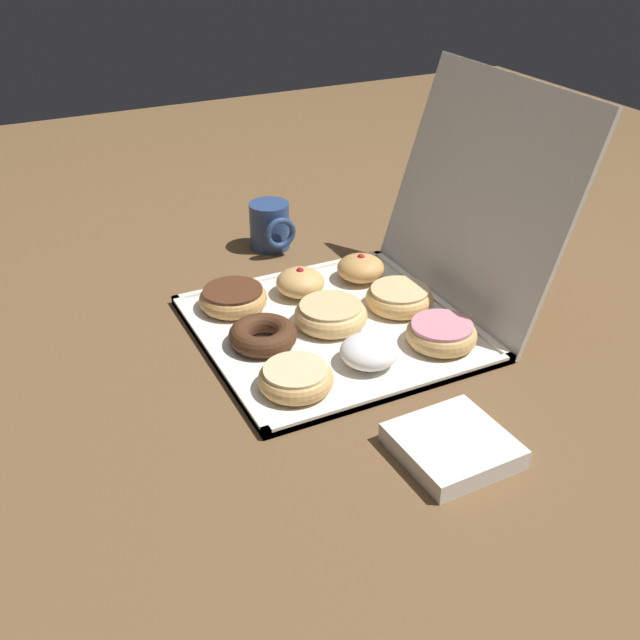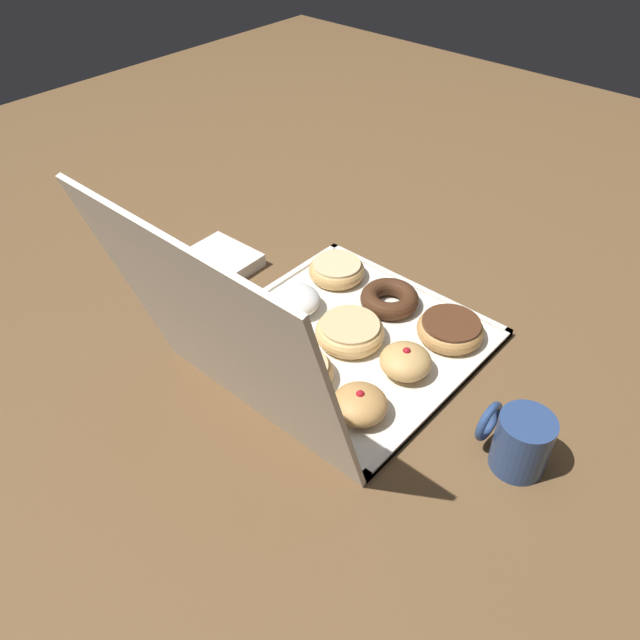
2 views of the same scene
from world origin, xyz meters
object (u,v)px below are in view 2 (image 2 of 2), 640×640
at_px(glazed_ring_donut_4, 349,332).
at_px(jelly_filled_donut_6, 360,404).
at_px(glazed_ring_donut_2, 337,270).
at_px(chocolate_frosted_donut_0, 450,329).
at_px(powdered_filled_donut_5, 294,301).
at_px(napkin_stack, 218,262).
at_px(chocolate_cake_ring_donut_1, 390,299).
at_px(glazed_ring_donut_7, 298,372).
at_px(donut_box, 347,341).
at_px(coffee_mug, 520,441).
at_px(pink_frosted_donut_8, 244,336).
at_px(jelly_filled_donut_3, 404,362).

relative_size(glazed_ring_donut_4, jelly_filled_donut_6, 1.41).
distance_m(glazed_ring_donut_2, glazed_ring_donut_4, 0.19).
bearing_deg(chocolate_frosted_donut_0, powdered_filled_donut_5, 26.58).
bearing_deg(napkin_stack, jelly_filled_donut_6, 165.02).
distance_m(chocolate_cake_ring_donut_1, glazed_ring_donut_7, 0.25).
bearing_deg(donut_box, powdered_filled_donut_5, 2.18).
height_order(glazed_ring_donut_2, jelly_filled_donut_6, jelly_filled_donut_6).
bearing_deg(glazed_ring_donut_7, powdered_filled_donut_5, -44.78).
relative_size(donut_box, coffee_mug, 4.20).
xyz_separation_m(pink_frosted_donut_8, coffee_mug, (-0.47, -0.09, 0.02)).
bearing_deg(coffee_mug, chocolate_cake_ring_donut_1, -25.03).
height_order(powdered_filled_donut_5, coffee_mug, coffee_mug).
distance_m(pink_frosted_donut_8, napkin_stack, 0.26).
bearing_deg(chocolate_frosted_donut_0, donut_box, 42.86).
bearing_deg(jelly_filled_donut_6, glazed_ring_donut_4, -45.08).
height_order(glazed_ring_donut_7, coffee_mug, coffee_mug).
bearing_deg(glazed_ring_donut_4, glazed_ring_donut_2, -43.09).
relative_size(chocolate_cake_ring_donut_1, pink_frosted_donut_8, 0.96).
relative_size(chocolate_frosted_donut_0, chocolate_cake_ring_donut_1, 1.08).
relative_size(jelly_filled_donut_6, glazed_ring_donut_7, 0.74).
distance_m(powdered_filled_donut_5, glazed_ring_donut_7, 0.18).
distance_m(donut_box, jelly_filled_donut_6, 0.18).
height_order(chocolate_frosted_donut_0, glazed_ring_donut_4, glazed_ring_donut_4).
bearing_deg(chocolate_frosted_donut_0, napkin_stack, 14.20).
bearing_deg(glazed_ring_donut_4, coffee_mug, 173.94).
relative_size(chocolate_frosted_donut_0, jelly_filled_donut_6, 1.36).
bearing_deg(jelly_filled_donut_6, chocolate_frosted_donut_0, -91.37).
bearing_deg(glazed_ring_donut_2, donut_box, 136.14).
xyz_separation_m(jelly_filled_donut_3, glazed_ring_donut_7, (0.12, 0.13, -0.00)).
height_order(powdered_filled_donut_5, jelly_filled_donut_6, jelly_filled_donut_6).
bearing_deg(jelly_filled_donut_3, glazed_ring_donut_4, -0.60).
height_order(jelly_filled_donut_6, glazed_ring_donut_7, jelly_filled_donut_6).
height_order(powdered_filled_donut_5, glazed_ring_donut_7, powdered_filled_donut_5).
bearing_deg(napkin_stack, donut_box, 179.57).
distance_m(glazed_ring_donut_7, napkin_stack, 0.37).
bearing_deg(napkin_stack, chocolate_cake_ring_donut_1, -160.70).
bearing_deg(jelly_filled_donut_6, glazed_ring_donut_2, -44.04).
xyz_separation_m(glazed_ring_donut_2, powdered_filled_donut_5, (-0.01, 0.13, 0.00)).
relative_size(jelly_filled_donut_6, coffee_mug, 0.86).
height_order(glazed_ring_donut_2, glazed_ring_donut_7, glazed_ring_donut_7).
relative_size(donut_box, powdered_filled_donut_5, 4.70).
relative_size(chocolate_cake_ring_donut_1, jelly_filled_donut_6, 1.26).
xyz_separation_m(jelly_filled_donut_6, napkin_stack, (0.47, -0.13, -0.02)).
xyz_separation_m(chocolate_frosted_donut_0, napkin_stack, (0.47, 0.12, -0.01)).
distance_m(chocolate_frosted_donut_0, glazed_ring_donut_2, 0.26).
height_order(pink_frosted_donut_8, coffee_mug, coffee_mug).
relative_size(glazed_ring_donut_4, napkin_stack, 0.87).
relative_size(glazed_ring_donut_2, glazed_ring_donut_7, 0.95).
distance_m(glazed_ring_donut_7, pink_frosted_donut_8, 0.13).
relative_size(chocolate_frosted_donut_0, glazed_ring_donut_4, 0.96).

